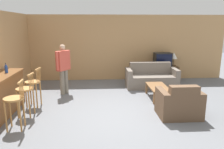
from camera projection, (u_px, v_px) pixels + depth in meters
name	position (u px, v px, depth m)	size (l,w,h in m)	color
ground_plane	(118.00, 115.00, 5.44)	(24.00, 24.00, 0.00)	slate
wall_back	(110.00, 48.00, 8.79)	(9.40, 0.08, 2.60)	tan
wall_left	(3.00, 57.00, 6.29)	(0.08, 8.74, 2.60)	tan
bar_chair_near	(15.00, 103.00, 4.60)	(0.44, 0.44, 1.07)	#B77F42
bar_chair_mid	(25.00, 92.00, 5.29)	(0.45, 0.45, 1.07)	#B77F42
bar_chair_far	(33.00, 85.00, 5.94)	(0.46, 0.46, 1.07)	#B77F42
couch_far	(151.00, 78.00, 7.90)	(1.82, 0.83, 0.87)	#70665B
armchair_near	(179.00, 104.00, 5.31)	(0.99, 0.78, 0.85)	brown
coffee_table	(158.00, 88.00, 6.65)	(0.55, 1.09, 0.38)	brown
tv_unit	(162.00, 73.00, 8.79)	(1.21, 0.55, 0.60)	#513823
tv	(163.00, 59.00, 8.66)	(0.67, 0.42, 0.53)	black
bottle	(6.00, 68.00, 5.61)	(0.08, 0.08, 0.26)	#234293
table_lamp	(174.00, 56.00, 8.66)	(0.28, 0.28, 0.54)	brown
person_by_window	(63.00, 67.00, 6.97)	(0.42, 0.53, 1.61)	#756B5B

